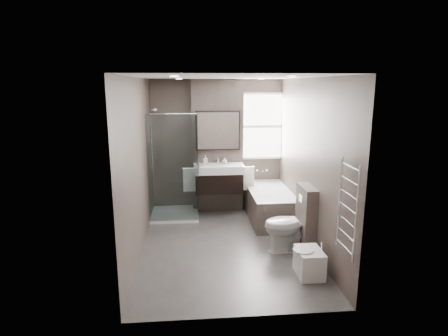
{
  "coord_description": "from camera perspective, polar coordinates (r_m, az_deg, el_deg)",
  "views": [
    {
      "loc": [
        -0.52,
        -5.52,
        2.5
      ],
      "look_at": [
        -0.01,
        0.15,
        1.22
      ],
      "focal_mm": 30.0,
      "sensor_mm": 36.0,
      "label": 1
    }
  ],
  "objects": [
    {
      "name": "towel_radiator",
      "position": [
        4.52,
        18.33,
        -5.79
      ],
      "size": [
        0.03,
        0.49,
        1.1
      ],
      "color": "silver",
      "rests_on": "room"
    },
    {
      "name": "vanity",
      "position": [
        7.18,
        -0.81,
        -1.53
      ],
      "size": [
        0.95,
        0.47,
        0.66
      ],
      "color": "black",
      "rests_on": "vanity_pier"
    },
    {
      "name": "towel_right",
      "position": [
        7.23,
        3.64,
        -1.62
      ],
      "size": [
        0.24,
        0.06,
        0.44
      ],
      "primitive_type": "cube",
      "color": "silver",
      "rests_on": "vanity_pier"
    },
    {
      "name": "bidet",
      "position": [
        5.25,
        12.81,
        -13.79
      ],
      "size": [
        0.39,
        0.45,
        0.47
      ],
      "color": "white",
      "rests_on": "ground"
    },
    {
      "name": "soap_bottle_b",
      "position": [
        7.19,
        0.11,
        1.11
      ],
      "size": [
        0.1,
        0.1,
        0.12
      ],
      "primitive_type": "imported",
      "color": "white",
      "rests_on": "vanity"
    },
    {
      "name": "soap_bottle_a",
      "position": [
        7.12,
        -2.84,
        1.23
      ],
      "size": [
        0.08,
        0.08,
        0.18
      ],
      "primitive_type": "imported",
      "color": "white",
      "rests_on": "vanity"
    },
    {
      "name": "shower_enclosure",
      "position": [
        7.16,
        -6.77,
        -3.73
      ],
      "size": [
        0.9,
        0.9,
        2.0
      ],
      "color": "white",
      "rests_on": "ground"
    },
    {
      "name": "vanity_pier",
      "position": [
        7.41,
        -1.02,
        3.33
      ],
      "size": [
        1.0,
        0.25,
        2.6
      ],
      "primitive_type": "cube",
      "color": "#4D423D",
      "rests_on": "ground"
    },
    {
      "name": "mirror_cabinet",
      "position": [
        7.2,
        -0.94,
        5.71
      ],
      "size": [
        0.86,
        0.08,
        0.76
      ],
      "color": "black",
      "rests_on": "vanity_pier"
    },
    {
      "name": "bathtub",
      "position": [
        7.12,
        6.88,
        -5.31
      ],
      "size": [
        0.75,
        1.6,
        0.57
      ],
      "color": "#4D423D",
      "rests_on": "ground"
    },
    {
      "name": "room",
      "position": [
        5.67,
        0.26,
        0.45
      ],
      "size": [
        2.7,
        3.9,
        2.7
      ],
      "color": "#43403E",
      "rests_on": "ground"
    },
    {
      "name": "cistern_box",
      "position": [
        5.9,
        12.38,
        -7.47
      ],
      "size": [
        0.19,
        0.55,
        1.0
      ],
      "color": "#4D423D",
      "rests_on": "ground"
    },
    {
      "name": "window",
      "position": [
        7.58,
        5.76,
        6.34
      ],
      "size": [
        0.98,
        0.06,
        1.33
      ],
      "color": "white",
      "rests_on": "room"
    },
    {
      "name": "toilet",
      "position": [
        5.84,
        10.12,
        -8.5
      ],
      "size": [
        0.84,
        0.52,
        0.82
      ],
      "primitive_type": "imported",
      "rotation": [
        0.0,
        0.0,
        -1.49
      ],
      "color": "white",
      "rests_on": "ground"
    },
    {
      "name": "towel_left",
      "position": [
        7.15,
        -5.27,
        -1.82
      ],
      "size": [
        0.24,
        0.06,
        0.44
      ],
      "primitive_type": "cube",
      "color": "silver",
      "rests_on": "vanity_pier"
    }
  ]
}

